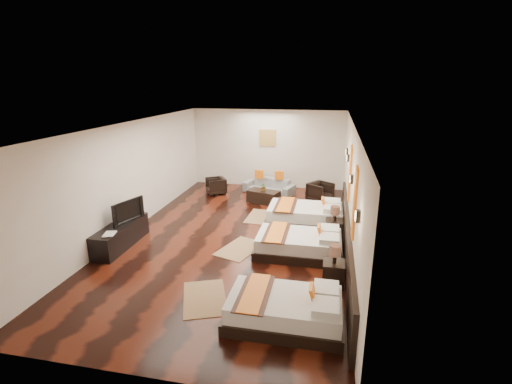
% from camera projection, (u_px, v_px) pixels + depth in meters
% --- Properties ---
extents(floor, '(5.50, 9.50, 0.01)m').
position_uv_depth(floor, '(235.00, 236.00, 9.39)').
color(floor, black).
rests_on(floor, ground).
extents(ceiling, '(5.50, 9.50, 0.01)m').
position_uv_depth(ceiling, '(233.00, 125.00, 8.58)').
color(ceiling, white).
rests_on(ceiling, floor).
extents(back_wall, '(5.50, 0.01, 2.80)m').
position_uv_depth(back_wall, '(268.00, 149.00, 13.44)').
color(back_wall, silver).
rests_on(back_wall, floor).
extents(left_wall, '(0.01, 9.50, 2.80)m').
position_uv_depth(left_wall, '(131.00, 177.00, 9.51)').
color(left_wall, silver).
rests_on(left_wall, floor).
extents(right_wall, '(0.01, 9.50, 2.80)m').
position_uv_depth(right_wall, '(351.00, 189.00, 8.46)').
color(right_wall, silver).
rests_on(right_wall, floor).
extents(headboard_panel, '(0.08, 6.60, 0.90)m').
position_uv_depth(headboard_panel, '(347.00, 242.00, 7.99)').
color(headboard_panel, black).
rests_on(headboard_panel, floor).
extents(bed_near, '(1.88, 1.18, 0.72)m').
position_uv_depth(bed_near, '(286.00, 309.00, 5.99)').
color(bed_near, black).
rests_on(bed_near, floor).
extents(bed_mid, '(1.94, 1.22, 0.74)m').
position_uv_depth(bed_mid, '(300.00, 244.00, 8.35)').
color(bed_mid, black).
rests_on(bed_mid, floor).
extents(bed_far, '(2.06, 1.29, 0.79)m').
position_uv_depth(bed_far, '(306.00, 215.00, 10.11)').
color(bed_far, black).
rests_on(bed_far, floor).
extents(nightstand_a, '(0.42, 0.42, 0.82)m').
position_uv_depth(nightstand_a, '(334.00, 271.00, 7.11)').
color(nightstand_a, black).
rests_on(nightstand_a, floor).
extents(nightstand_b, '(0.43, 0.43, 0.85)m').
position_uv_depth(nightstand_b, '(334.00, 227.00, 9.18)').
color(nightstand_b, black).
rests_on(nightstand_b, floor).
extents(jute_mat_near, '(1.13, 1.39, 0.01)m').
position_uv_depth(jute_mat_near, '(205.00, 298.00, 6.72)').
color(jute_mat_near, '#916D49').
rests_on(jute_mat_near, floor).
extents(jute_mat_mid, '(1.10, 1.38, 0.01)m').
position_uv_depth(jute_mat_mid, '(240.00, 249.00, 8.69)').
color(jute_mat_mid, '#916D49').
rests_on(jute_mat_mid, floor).
extents(jute_mat_far, '(0.80, 1.23, 0.01)m').
position_uv_depth(jute_mat_far, '(261.00, 217.00, 10.71)').
color(jute_mat_far, '#916D49').
rests_on(jute_mat_far, floor).
extents(tv_console, '(0.50, 1.80, 0.55)m').
position_uv_depth(tv_console, '(121.00, 235.00, 8.76)').
color(tv_console, black).
rests_on(tv_console, floor).
extents(tv, '(0.39, 0.93, 0.54)m').
position_uv_depth(tv, '(126.00, 210.00, 8.81)').
color(tv, black).
rests_on(tv, tv_console).
extents(book, '(0.31, 0.37, 0.03)m').
position_uv_depth(book, '(104.00, 234.00, 8.09)').
color(book, black).
rests_on(book, tv_console).
extents(figurine, '(0.37, 0.37, 0.35)m').
position_uv_depth(figurine, '(135.00, 207.00, 9.31)').
color(figurine, brown).
rests_on(figurine, tv_console).
extents(sofa, '(1.89, 1.23, 0.52)m').
position_uv_depth(sofa, '(269.00, 186.00, 12.88)').
color(sofa, gray).
rests_on(sofa, floor).
extents(armchair_left, '(0.86, 0.85, 0.57)m').
position_uv_depth(armchair_left, '(216.00, 186.00, 12.80)').
color(armchair_left, black).
rests_on(armchair_left, floor).
extents(armchair_right, '(0.95, 0.95, 0.63)m').
position_uv_depth(armchair_right, '(320.00, 192.00, 11.99)').
color(armchair_right, black).
rests_on(armchair_right, floor).
extents(coffee_table, '(1.10, 0.77, 0.40)m').
position_uv_depth(coffee_table, '(264.00, 197.00, 11.91)').
color(coffee_table, black).
rests_on(coffee_table, floor).
extents(table_plant, '(0.27, 0.24, 0.27)m').
position_uv_depth(table_plant, '(264.00, 187.00, 11.80)').
color(table_plant, '#25541C').
rests_on(table_plant, coffee_table).
extents(orange_panel_a, '(0.04, 0.40, 1.30)m').
position_uv_depth(orange_panel_a, '(355.00, 203.00, 6.59)').
color(orange_panel_a, '#D86014').
rests_on(orange_panel_a, right_wall).
extents(orange_panel_b, '(0.04, 0.40, 1.30)m').
position_uv_depth(orange_panel_b, '(350.00, 174.00, 8.66)').
color(orange_panel_b, '#D86014').
rests_on(orange_panel_b, right_wall).
extents(sconce_near, '(0.07, 0.12, 0.18)m').
position_uv_depth(sconce_near, '(357.00, 216.00, 5.52)').
color(sconce_near, black).
rests_on(sconce_near, right_wall).
extents(sconce_mid, '(0.07, 0.12, 0.18)m').
position_uv_depth(sconce_mid, '(351.00, 179.00, 7.59)').
color(sconce_mid, black).
rests_on(sconce_mid, right_wall).
extents(sconce_far, '(0.07, 0.12, 0.18)m').
position_uv_depth(sconce_far, '(348.00, 158.00, 9.65)').
color(sconce_far, black).
rests_on(sconce_far, right_wall).
extents(sconce_lounge, '(0.07, 0.12, 0.18)m').
position_uv_depth(sconce_lounge, '(347.00, 152.00, 10.49)').
color(sconce_lounge, black).
rests_on(sconce_lounge, right_wall).
extents(gold_artwork, '(0.60, 0.04, 0.60)m').
position_uv_depth(gold_artwork, '(268.00, 138.00, 13.30)').
color(gold_artwork, '#AD873F').
rests_on(gold_artwork, back_wall).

